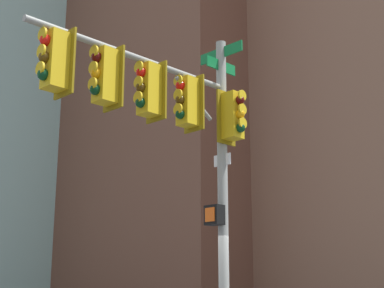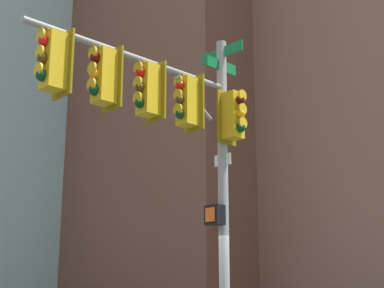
{
  "view_description": "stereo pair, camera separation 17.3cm",
  "coord_description": "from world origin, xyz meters",
  "views": [
    {
      "loc": [
        9.19,
        7.75,
        1.42
      ],
      "look_at": [
        0.75,
        0.25,
        4.26
      ],
      "focal_mm": 54.61,
      "sensor_mm": 36.0,
      "label": 1
    },
    {
      "loc": [
        9.07,
        7.88,
        1.42
      ],
      "look_at": [
        0.75,
        0.25,
        4.26
      ],
      "focal_mm": 54.61,
      "sensor_mm": 36.0,
      "label": 2
    }
  ],
  "objects": [
    {
      "name": "signal_pole_assembly",
      "position": [
        1.34,
        0.26,
        4.66
      ],
      "size": [
        5.17,
        1.22,
        6.73
      ],
      "rotation": [
        0.0,
        0.0,
        6.23
      ],
      "color": "gray",
      "rests_on": "ground_plane"
    },
    {
      "name": "building_brick_midblock",
      "position": [
        -25.51,
        -20.49,
        22.34
      ],
      "size": [
        23.88,
        17.25,
        44.67
      ],
      "primitive_type": "cube",
      "color": "brown",
      "rests_on": "ground_plane"
    },
    {
      "name": "building_brick_farside",
      "position": [
        -29.68,
        -46.54,
        20.34
      ],
      "size": [
        16.34,
        16.57,
        40.69
      ],
      "primitive_type": "cube",
      "color": "brown",
      "rests_on": "ground_plane"
    }
  ]
}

